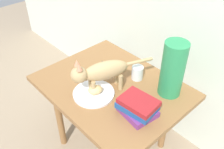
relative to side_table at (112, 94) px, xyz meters
The scene contains 9 objects.
ground_plane 0.49m from the side_table, ahead, with size 6.00×6.00×0.00m, color gray.
side_table is the anchor object (origin of this frame).
plate 0.15m from the side_table, 95.12° to the right, with size 0.23×0.23×0.01m, color white.
bread_roll 0.17m from the side_table, 92.13° to the right, with size 0.08×0.06×0.05m, color #E0BC7A.
cat 0.21m from the side_table, 95.60° to the right, with size 0.21×0.45×0.23m.
book_stack 0.29m from the side_table, 12.61° to the right, with size 0.21×0.17×0.10m.
green_vase 0.40m from the side_table, 36.58° to the left, with size 0.13×0.13×0.32m, color #288C51.
candle_jar 0.20m from the side_table, 70.83° to the left, with size 0.07×0.07×0.08m.
tv_remote 0.19m from the side_table, 137.97° to the left, with size 0.15×0.04×0.02m, color black.
Camera 1 is at (0.82, -0.76, 1.50)m, focal length 39.68 mm.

